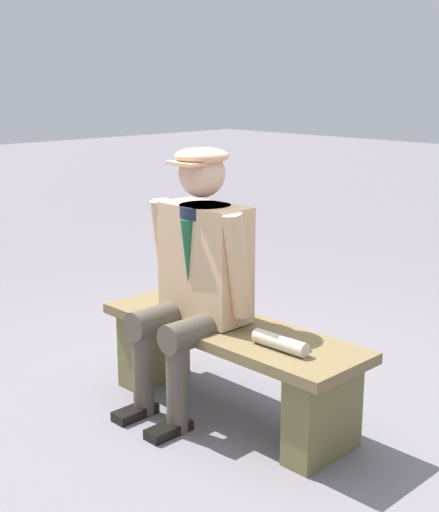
% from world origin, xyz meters
% --- Properties ---
extents(ground_plane, '(30.00, 30.00, 0.00)m').
position_xyz_m(ground_plane, '(0.00, 0.00, 0.00)').
color(ground_plane, slate).
extents(bench, '(1.50, 0.48, 0.48)m').
position_xyz_m(bench, '(0.00, 0.00, 0.31)').
color(bench, brown).
rests_on(bench, ground).
extents(seated_man, '(0.65, 0.63, 1.36)m').
position_xyz_m(seated_man, '(0.17, 0.06, 0.76)').
color(seated_man, '#D6AD80').
rests_on(seated_man, ground).
extents(rolled_magazine, '(0.29, 0.08, 0.07)m').
position_xyz_m(rolled_magazine, '(-0.39, 0.07, 0.51)').
color(rolled_magazine, beige).
rests_on(rolled_magazine, bench).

